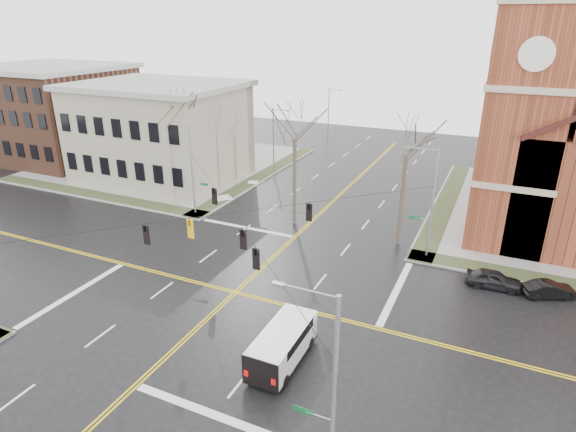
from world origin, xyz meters
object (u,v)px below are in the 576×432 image
at_px(streetlight_north_a, 274,137).
at_px(cargo_van, 284,342).
at_px(parked_car_b, 550,290).
at_px(parked_car_a, 494,279).
at_px(signal_pole_se, 330,387).
at_px(signal_pole_ne, 430,201).
at_px(streetlight_north_b, 329,112).
at_px(signal_pole_nw, 193,167).
at_px(tree_nw_near, 295,133).
at_px(tree_ne, 407,149).
at_px(tree_nw_far, 179,117).

bearing_deg(streetlight_north_a, cargo_van, -62.89).
distance_m(streetlight_north_a, parked_car_b, 36.78).
bearing_deg(parked_car_a, signal_pole_se, 162.47).
height_order(signal_pole_ne, streetlight_north_b, signal_pole_ne).
xyz_separation_m(signal_pole_ne, cargo_van, (-4.98, -16.71, -3.71)).
distance_m(signal_pole_nw, tree_nw_near, 10.83).
bearing_deg(signal_pole_se, tree_ne, 95.89).
distance_m(tree_nw_far, tree_nw_near, 13.04).
relative_size(signal_pole_se, cargo_van, 1.62).
bearing_deg(signal_pole_nw, tree_nw_far, 141.40).
relative_size(signal_pole_ne, tree_ne, 0.76).
bearing_deg(signal_pole_nw, streetlight_north_a, 87.68).
height_order(signal_pole_se, parked_car_b, signal_pole_se).
height_order(streetlight_north_a, cargo_van, streetlight_north_a).
distance_m(signal_pole_ne, tree_ne, 4.63).
bearing_deg(parked_car_a, signal_pole_nw, 81.80).
xyz_separation_m(parked_car_a, tree_ne, (-8.00, 4.39, 7.88)).
distance_m(signal_pole_ne, cargo_van, 17.82).
bearing_deg(signal_pole_ne, cargo_van, -106.59).
height_order(streetlight_north_b, parked_car_a, streetlight_north_b).
bearing_deg(tree_ne, parked_car_b, -19.67).
relative_size(signal_pole_se, streetlight_north_a, 1.12).
relative_size(streetlight_north_b, parked_car_a, 2.05).
xyz_separation_m(streetlight_north_a, parked_car_b, (31.13, -19.21, -3.88)).
height_order(streetlight_north_b, cargo_van, streetlight_north_b).
distance_m(signal_pole_ne, streetlight_north_a, 27.48).
bearing_deg(parked_car_b, tree_nw_far, 56.85).
height_order(parked_car_b, tree_ne, tree_ne).
height_order(signal_pole_ne, tree_nw_near, tree_nw_near).
bearing_deg(signal_pole_ne, tree_ne, 149.81).
bearing_deg(tree_nw_far, parked_car_b, -8.44).
xyz_separation_m(signal_pole_nw, tree_nw_far, (-3.09, 2.47, 4.22)).
height_order(parked_car_a, parked_car_b, parked_car_a).
xyz_separation_m(signal_pole_ne, streetlight_north_b, (-21.97, 36.50, -0.48)).
bearing_deg(streetlight_north_a, parked_car_b, -31.68).
height_order(tree_nw_far, tree_nw_near, tree_nw_far).
bearing_deg(signal_pole_ne, streetlight_north_b, 121.05).
height_order(parked_car_b, tree_nw_far, tree_nw_far).
xyz_separation_m(signal_pole_nw, tree_nw_near, (9.94, 2.00, 3.81)).
relative_size(signal_pole_ne, streetlight_north_b, 1.12).
xyz_separation_m(cargo_van, tree_nw_far, (-20.76, 19.17, 7.93)).
xyz_separation_m(streetlight_north_b, tree_ne, (19.45, -35.03, 4.08)).
distance_m(signal_pole_ne, streetlight_north_b, 42.61).
bearing_deg(parked_car_b, streetlight_north_a, 33.61).
relative_size(parked_car_a, tree_nw_far, 0.31).
distance_m(streetlight_north_b, tree_nw_far, 34.56).
distance_m(streetlight_north_a, tree_nw_near, 17.74).
bearing_deg(signal_pole_nw, tree_ne, 4.17).
height_order(signal_pole_se, streetlight_north_a, signal_pole_se).
height_order(streetlight_north_a, tree_nw_far, tree_nw_far).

